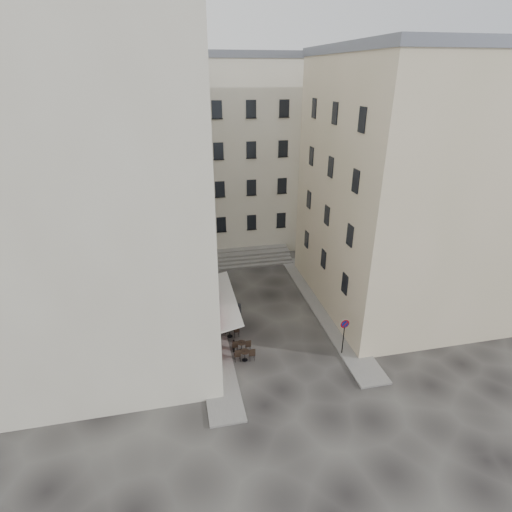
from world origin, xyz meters
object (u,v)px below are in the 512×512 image
object	(u,v)px
bistro_table_a	(245,354)
bistro_table_b	(241,345)
no_parking_sign	(344,330)
pedestrian	(238,314)

from	to	relation	value
bistro_table_a	bistro_table_b	distance (m)	1.00
no_parking_sign	pedestrian	size ratio (longest dim) A/B	1.46
bistro_table_a	bistro_table_b	world-z (taller)	bistro_table_a
no_parking_sign	bistro_table_b	bearing A→B (deg)	160.76
no_parking_sign	bistro_table_a	world-z (taller)	no_parking_sign
no_parking_sign	bistro_table_b	distance (m)	6.79
bistro_table_b	pedestrian	world-z (taller)	pedestrian
bistro_table_b	pedestrian	xyz separation A→B (m)	(0.32, 3.01, 0.49)
bistro_table_a	pedestrian	size ratio (longest dim) A/B	0.71
bistro_table_a	bistro_table_b	xyz separation A→B (m)	(-0.03, 1.00, -0.03)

